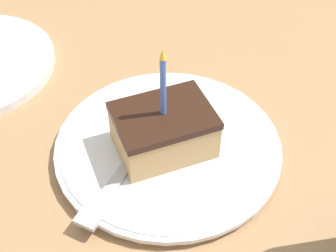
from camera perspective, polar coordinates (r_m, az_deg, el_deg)
ground_plane at (r=0.55m, az=1.62°, el=-6.24°), size 2.40×2.40×0.04m
plate at (r=0.54m, az=0.00°, el=-2.47°), size 0.26×0.26×0.02m
cake_slice at (r=0.51m, az=-0.55°, el=-0.46°), size 0.08×0.10×0.13m
fork at (r=0.51m, az=-5.24°, el=-5.16°), size 0.14×0.15×0.00m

